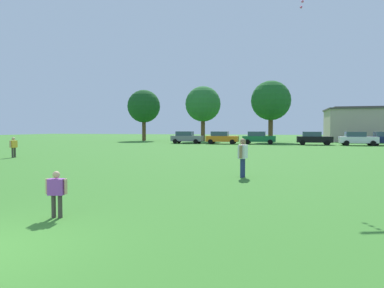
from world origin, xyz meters
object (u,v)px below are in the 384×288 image
at_px(parked_car_black_3, 314,138).
at_px(parked_car_white_4, 357,139).
at_px(parked_car_green_2, 259,138).
at_px(parked_car_gray_0, 187,137).
at_px(child_kite_flyer, 56,190).
at_px(bystander_near_trees, 14,145).
at_px(tree_far_left, 144,106).
at_px(parked_car_orange_1, 222,138).
at_px(tree_center, 203,104).
at_px(tree_far_right, 271,101).
at_px(adult_bystander, 243,154).

relative_size(parked_car_black_3, parked_car_white_4, 1.00).
xyz_separation_m(parked_car_green_2, parked_car_black_3, (6.94, -0.61, 0.00)).
height_order(parked_car_gray_0, parked_car_black_3, same).
bearing_deg(child_kite_flyer, parked_car_black_3, 65.89).
distance_m(bystander_near_trees, tree_far_left, 34.23).
xyz_separation_m(parked_car_gray_0, parked_car_orange_1, (4.98, -0.12, 0.00)).
relative_size(bystander_near_trees, tree_center, 0.17).
relative_size(tree_far_left, tree_far_right, 0.92).
relative_size(bystander_near_trees, tree_far_left, 0.17).
bearing_deg(tree_far_left, parked_car_green_2, -21.25).
distance_m(bystander_near_trees, tree_far_right, 37.34).
xyz_separation_m(tree_far_left, tree_center, (10.25, 0.08, 0.21)).
height_order(parked_car_orange_1, parked_car_black_3, same).
bearing_deg(parked_car_black_3, bystander_near_trees, -131.77).
relative_size(bystander_near_trees, parked_car_orange_1, 0.34).
xyz_separation_m(parked_car_white_4, tree_center, (-21.37, 8.63, 5.15)).
height_order(parked_car_green_2, parked_car_white_4, same).
distance_m(bystander_near_trees, tree_center, 34.70).
relative_size(parked_car_black_3, tree_center, 0.48).
distance_m(child_kite_flyer, parked_car_orange_1, 39.00).
xyz_separation_m(bystander_near_trees, parked_car_gray_0, (5.91, 25.36, -0.02)).
bearing_deg(tree_far_left, parked_car_orange_1, -29.64).
height_order(parked_car_white_4, tree_far_right, tree_far_right).
bearing_deg(tree_center, parked_car_green_2, -39.42).
xyz_separation_m(child_kite_flyer, parked_car_green_2, (2.17, 39.69, 0.20)).
height_order(child_kite_flyer, tree_far_right, tree_far_right).
relative_size(adult_bystander, parked_car_gray_0, 0.39).
xyz_separation_m(parked_car_gray_0, parked_car_white_4, (21.82, -0.26, 0.00)).
height_order(parked_car_green_2, tree_far_right, tree_far_right).
distance_m(child_kite_flyer, tree_far_right, 46.90).
relative_size(parked_car_white_4, tree_far_right, 0.46).
height_order(parked_car_orange_1, tree_far_right, tree_far_right).
bearing_deg(parked_car_gray_0, tree_far_right, 33.47).
height_order(tree_far_left, tree_far_right, tree_far_right).
xyz_separation_m(bystander_near_trees, parked_car_green_2, (15.75, 26.01, -0.02)).
xyz_separation_m(adult_bystander, parked_car_white_4, (10.63, 30.89, -0.14)).
distance_m(parked_car_green_2, parked_car_black_3, 6.96).
height_order(child_kite_flyer, tree_center, tree_center).
height_order(adult_bystander, tree_center, tree_center).
bearing_deg(parked_car_green_2, tree_center, 140.58).
xyz_separation_m(parked_car_green_2, tree_center, (-9.39, 7.72, 5.15)).
xyz_separation_m(parked_car_black_3, tree_far_right, (-5.58, 7.35, 5.42)).
relative_size(parked_car_black_3, tree_far_left, 0.50).
bearing_deg(parked_car_green_2, parked_car_white_4, -4.35).
xyz_separation_m(adult_bystander, parked_car_orange_1, (-6.21, 31.02, -0.14)).
xyz_separation_m(bystander_near_trees, tree_far_right, (17.10, 32.75, 5.40)).
bearing_deg(parked_car_orange_1, tree_center, 118.10).
height_order(parked_car_black_3, tree_far_right, tree_far_right).
distance_m(parked_car_black_3, tree_far_left, 28.26).
distance_m(parked_car_black_3, parked_car_white_4, 5.05).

